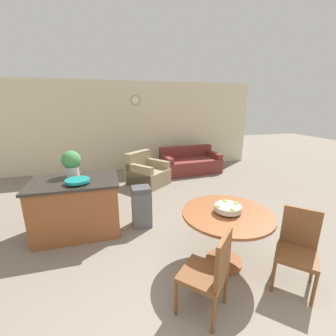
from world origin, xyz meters
name	(u,v)px	position (x,y,z in m)	size (l,w,h in m)	color
wall_back	(132,126)	(0.00, 6.03, 1.35)	(8.00, 0.09, 2.70)	beige
dining_table	(227,224)	(0.57, 1.13, 0.57)	(1.13, 1.13, 0.74)	brown
dining_chair_near_left	(210,271)	(0.05, 0.52, 0.49)	(0.59, 0.59, 0.91)	brown
dining_chair_near_right	(298,246)	(1.18, 0.61, 0.49)	(0.59, 0.59, 0.91)	brown
fruit_bowl	(228,208)	(0.57, 1.13, 0.80)	(0.33, 0.33, 0.12)	#B7B29E
kitchen_island	(77,207)	(-1.35, 2.45, 0.45)	(1.32, 0.86, 0.89)	brown
teal_bowl	(77,181)	(-1.28, 2.29, 0.94)	(0.35, 0.35, 0.07)	teal
potted_plant	(71,162)	(-1.39, 2.70, 1.13)	(0.30, 0.30, 0.42)	beige
trash_bin	(142,207)	(-0.32, 2.38, 0.35)	(0.31, 0.29, 0.70)	#56565B
couch	(190,163)	(1.61, 5.16, 0.27)	(1.81, 1.07, 0.75)	maroon
armchair	(147,173)	(0.14, 4.43, 0.28)	(1.19, 1.20, 0.83)	#998966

